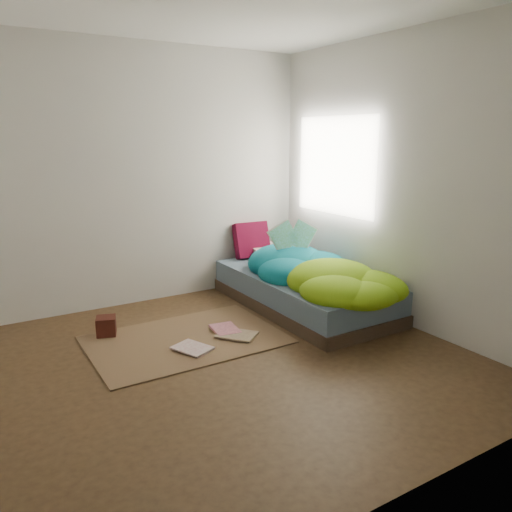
% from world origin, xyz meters
% --- Properties ---
extents(ground, '(3.50, 3.50, 0.00)m').
position_xyz_m(ground, '(0.00, 0.00, 0.00)').
color(ground, '#3B2716').
rests_on(ground, ground).
extents(room_walls, '(3.54, 3.54, 2.62)m').
position_xyz_m(room_walls, '(0.01, 0.01, 1.63)').
color(room_walls, silver).
rests_on(room_walls, ground).
extents(bed, '(1.00, 2.00, 0.34)m').
position_xyz_m(bed, '(1.22, 0.72, 0.17)').
color(bed, '#37281E').
rests_on(bed, ground).
extents(duvet, '(0.96, 1.84, 0.34)m').
position_xyz_m(duvet, '(1.22, 0.50, 0.51)').
color(duvet, '#074E72').
rests_on(duvet, bed).
extents(rug, '(1.60, 1.10, 0.01)m').
position_xyz_m(rug, '(-0.15, 0.55, 0.01)').
color(rug, brown).
rests_on(rug, ground).
extents(pillow_floral, '(0.54, 0.34, 0.12)m').
position_xyz_m(pillow_floral, '(1.40, 1.53, 0.40)').
color(pillow_floral, white).
rests_on(pillow_floral, bed).
extents(pillow_magenta, '(0.41, 0.15, 0.40)m').
position_xyz_m(pillow_magenta, '(1.16, 1.64, 0.54)').
color(pillow_magenta, '#480419').
rests_on(pillow_magenta, bed).
extents(open_book, '(0.43, 0.19, 0.26)m').
position_xyz_m(open_book, '(1.21, 0.89, 0.81)').
color(open_book, '#2B8434').
rests_on(open_book, duvet).
extents(wooden_box, '(0.21, 0.21, 0.16)m').
position_xyz_m(wooden_box, '(-0.70, 1.00, 0.09)').
color(wooden_box, '#34120B').
rests_on(wooden_box, rug).
extents(floor_book_a, '(0.32, 0.36, 0.02)m').
position_xyz_m(floor_book_a, '(-0.30, 0.27, 0.02)').
color(floor_book_a, silver).
rests_on(floor_book_a, rug).
extents(floor_book_b, '(0.25, 0.32, 0.03)m').
position_xyz_m(floor_book_b, '(0.11, 0.54, 0.03)').
color(floor_book_b, pink).
rests_on(floor_book_b, rug).
extents(floor_book_c, '(0.39, 0.40, 0.02)m').
position_xyz_m(floor_book_c, '(0.16, 0.30, 0.02)').
color(floor_book_c, tan).
rests_on(floor_book_c, rug).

